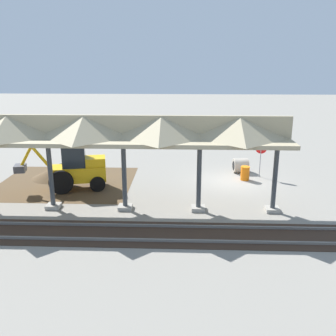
{
  "coord_description": "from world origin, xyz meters",
  "views": [
    {
      "loc": [
        3.2,
        22.8,
        7.55
      ],
      "look_at": [
        4.0,
        2.6,
        1.6
      ],
      "focal_mm": 40.0,
      "sensor_mm": 36.0,
      "label": 1
    }
  ],
  "objects_px": {
    "backhoe": "(76,169)",
    "traffic_barrel": "(245,173)",
    "stop_sign": "(261,152)",
    "concrete_pipe": "(240,166)"
  },
  "relations": [
    {
      "from": "stop_sign",
      "to": "concrete_pipe",
      "type": "xyz_separation_m",
      "value": [
        1.11,
        -0.97,
        -1.2
      ]
    },
    {
      "from": "traffic_barrel",
      "to": "stop_sign",
      "type": "bearing_deg",
      "value": -146.39
    },
    {
      "from": "stop_sign",
      "to": "traffic_barrel",
      "type": "relative_size",
      "value": 2.61
    },
    {
      "from": "concrete_pipe",
      "to": "traffic_barrel",
      "type": "distance_m",
      "value": 1.67
    },
    {
      "from": "stop_sign",
      "to": "traffic_barrel",
      "type": "xyz_separation_m",
      "value": [
        1.06,
        0.7,
        -1.24
      ]
    },
    {
      "from": "stop_sign",
      "to": "traffic_barrel",
      "type": "bearing_deg",
      "value": 33.61
    },
    {
      "from": "stop_sign",
      "to": "traffic_barrel",
      "type": "height_order",
      "value": "stop_sign"
    },
    {
      "from": "stop_sign",
      "to": "backhoe",
      "type": "relative_size",
      "value": 0.45
    },
    {
      "from": "backhoe",
      "to": "stop_sign",
      "type": "bearing_deg",
      "value": -166.1
    },
    {
      "from": "backhoe",
      "to": "traffic_barrel",
      "type": "xyz_separation_m",
      "value": [
        -10.35,
        -2.12,
        -0.82
      ]
    }
  ]
}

